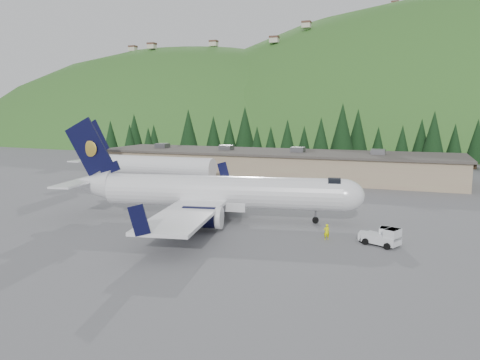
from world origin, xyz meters
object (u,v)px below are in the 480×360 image
at_px(second_airliner, 143,165).
at_px(terminal_building, 273,164).
at_px(baggage_tug_a, 377,235).
at_px(airliner, 214,193).
at_px(ramp_worker, 327,232).
at_px(baggage_tug_b, 384,238).

xyz_separation_m(second_airliner, terminal_building, (19.91, 16.00, -0.70)).
bearing_deg(baggage_tug_a, airliner, 172.84).
height_order(terminal_building, ramp_worker, terminal_building).
bearing_deg(baggage_tug_b, second_airliner, 173.54).
relative_size(airliner, terminal_building, 0.52).
bearing_deg(baggage_tug_a, second_airliner, 152.50).
bearing_deg(airliner, baggage_tug_a, -20.98).
bearing_deg(terminal_building, baggage_tug_a, -60.90).
xyz_separation_m(baggage_tug_a, ramp_worker, (-4.89, -0.80, 0.11)).
relative_size(airliner, ramp_worker, 22.49).
height_order(baggage_tug_b, ramp_worker, baggage_tug_b).
bearing_deg(baggage_tug_a, baggage_tug_b, -52.70).
bearing_deg(second_airliner, terminal_building, 38.78).
height_order(airliner, terminal_building, airliner).
relative_size(second_airliner, baggage_tug_b, 7.15).
bearing_deg(baggage_tug_b, terminal_building, 144.24).
relative_size(terminal_building, ramp_worker, 43.43).
relative_size(baggage_tug_a, terminal_building, 0.04).
xyz_separation_m(baggage_tug_a, baggage_tug_b, (0.74, -1.09, 0.11)).
xyz_separation_m(baggage_tug_b, terminal_building, (-23.99, 42.87, 1.80)).
height_order(baggage_tug_a, ramp_worker, ramp_worker).
xyz_separation_m(second_airliner, baggage_tug_a, (43.17, -25.78, -2.61)).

